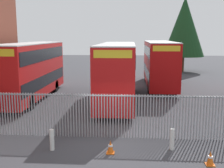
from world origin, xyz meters
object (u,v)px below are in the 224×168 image
object	(u,v)px
bollard_near_left	(52,140)
traffic_cone_by_gate	(210,158)
double_decker_bus_behind_fence_right	(118,70)
bollard_center_front	(172,139)
double_decker_bus_near_gate	(31,69)
double_decker_bus_far_back	(159,62)
traffic_cone_mid_forecourt	(110,147)

from	to	relation	value
bollard_near_left	traffic_cone_by_gate	xyz separation A→B (m)	(6.58, -1.00, -0.19)
double_decker_bus_behind_fence_right	bollard_center_front	size ratio (longest dim) A/B	11.38
double_decker_bus_near_gate	double_decker_bus_far_back	world-z (taller)	same
double_decker_bus_near_gate	double_decker_bus_far_back	size ratio (longest dim) A/B	1.00
bollard_center_front	traffic_cone_by_gate	size ratio (longest dim) A/B	1.61
bollard_center_front	traffic_cone_mid_forecourt	distance (m)	2.76
bollard_near_left	traffic_cone_mid_forecourt	distance (m)	2.61
bollard_center_front	traffic_cone_mid_forecourt	xyz separation A→B (m)	(-2.69, -0.59, -0.19)
double_decker_bus_far_back	traffic_cone_mid_forecourt	world-z (taller)	double_decker_bus_far_back
bollard_near_left	traffic_cone_by_gate	distance (m)	6.66
bollard_near_left	double_decker_bus_behind_fence_right	bearing A→B (deg)	75.26
bollard_near_left	double_decker_bus_near_gate	bearing A→B (deg)	114.34
double_decker_bus_near_gate	traffic_cone_by_gate	xyz separation A→B (m)	(11.07, -10.94, -2.13)
double_decker_bus_near_gate	double_decker_bus_far_back	bearing A→B (deg)	29.80
traffic_cone_by_gate	bollard_near_left	bearing A→B (deg)	171.34
traffic_cone_by_gate	double_decker_bus_far_back	bearing A→B (deg)	91.42
double_decker_bus_near_gate	traffic_cone_by_gate	distance (m)	15.71
double_decker_bus_far_back	double_decker_bus_behind_fence_right	bearing A→B (deg)	-118.66
double_decker_bus_behind_fence_right	traffic_cone_mid_forecourt	distance (m)	9.61
double_decker_bus_near_gate	bollard_near_left	world-z (taller)	double_decker_bus_near_gate
bollard_near_left	bollard_center_front	distance (m)	5.31
double_decker_bus_near_gate	traffic_cone_by_gate	world-z (taller)	double_decker_bus_near_gate
double_decker_bus_behind_fence_right	traffic_cone_mid_forecourt	xyz separation A→B (m)	(0.18, -9.37, -2.13)
bollard_near_left	traffic_cone_mid_forecourt	xyz separation A→B (m)	(2.60, -0.16, -0.19)
double_decker_bus_far_back	traffic_cone_by_gate	bearing A→B (deg)	-88.58
double_decker_bus_near_gate	bollard_near_left	bearing A→B (deg)	-65.66
double_decker_bus_behind_fence_right	bollard_near_left	size ratio (longest dim) A/B	11.38
traffic_cone_mid_forecourt	double_decker_bus_behind_fence_right	bearing A→B (deg)	91.09
double_decker_bus_near_gate	bollard_center_front	world-z (taller)	double_decker_bus_near_gate
bollard_near_left	bollard_center_front	xyz separation A→B (m)	(5.29, 0.43, 0.00)
traffic_cone_mid_forecourt	double_decker_bus_near_gate	bearing A→B (deg)	125.11
traffic_cone_mid_forecourt	double_decker_bus_far_back	bearing A→B (deg)	77.63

